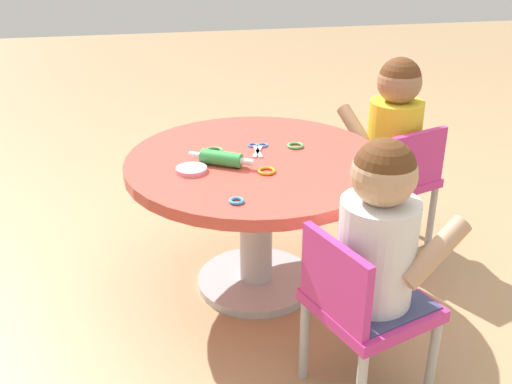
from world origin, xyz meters
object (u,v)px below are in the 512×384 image
craft_table (256,190)px  child_chair_right (396,179)px  seated_child_left (380,231)px  craft_scissors (258,148)px  seated_child_right (394,123)px  rolling_pin (221,158)px  child_chair_left (362,306)px

craft_table → child_chair_right: bearing=-73.2°
seated_child_left → craft_scissors: (0.68, 0.20, -0.01)m
child_chair_right → seated_child_right: seated_child_right is taller
seated_child_right → craft_scissors: 0.59m
seated_child_left → craft_scissors: size_ratio=3.65×
craft_table → seated_child_right: bearing=-69.5°
craft_table → rolling_pin: bearing=107.6°
craft_table → seated_child_right: seated_child_right is taller
seated_child_left → child_chair_left: bearing=110.0°
craft_scissors → craft_table: bearing=165.3°
craft_scissors → child_chair_left: bearing=-166.9°
craft_table → seated_child_right: (0.22, -0.59, 0.14)m
child_chair_right → seated_child_right: 0.23m
seated_child_left → child_chair_right: 0.89m
seated_child_left → child_chair_right: size_ratio=0.95×
craft_table → craft_scissors: size_ratio=6.46×
craft_table → craft_scissors: (0.09, -0.02, 0.12)m
rolling_pin → craft_table: bearing=-72.4°
craft_table → child_chair_left: child_chair_left is taller
child_chair_right → craft_table: bearing=106.8°
craft_scissors → rolling_pin: bearing=130.2°
seated_child_right → craft_table: bearing=110.5°
seated_child_right → rolling_pin: size_ratio=2.41×
craft_table → craft_scissors: craft_scissors is taller
rolling_pin → seated_child_left: bearing=-147.9°
child_chair_right → craft_scissors: 0.63m
rolling_pin → child_chair_right: bearing=-73.0°
seated_child_left → seated_child_right: size_ratio=1.00×
seated_child_left → child_chair_right: seated_child_left is taller
child_chair_left → rolling_pin: rolling_pin is taller
child_chair_right → rolling_pin: 0.80m
seated_child_left → child_chair_right: bearing=-26.4°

